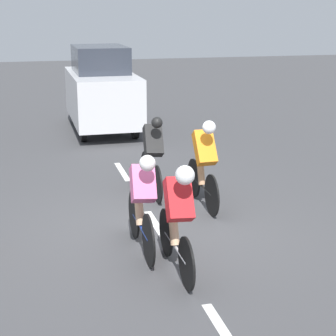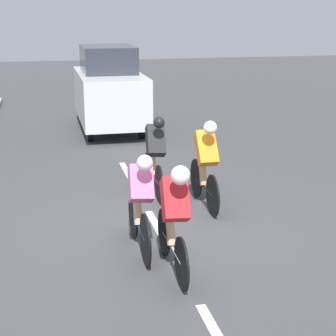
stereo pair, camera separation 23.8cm
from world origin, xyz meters
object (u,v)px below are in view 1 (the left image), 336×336
(cyclist_pink, at_px, (142,201))
(cyclist_orange, at_px, (204,161))
(cyclist_black, at_px, (153,154))
(cyclist_red, at_px, (178,215))
(support_car, at_px, (102,90))

(cyclist_pink, distance_m, cyclist_orange, 2.12)
(cyclist_black, xyz_separation_m, cyclist_pink, (0.70, 2.42, -0.01))
(cyclist_red, bearing_deg, cyclist_orange, -115.13)
(cyclist_black, bearing_deg, cyclist_red, 82.98)
(cyclist_black, relative_size, cyclist_orange, 0.99)
(cyclist_black, xyz_separation_m, cyclist_orange, (-0.71, 0.84, 0.04))
(cyclist_red, relative_size, support_car, 0.44)
(cyclist_pink, height_order, cyclist_orange, cyclist_orange)
(cyclist_pink, relative_size, cyclist_red, 1.02)
(cyclist_orange, distance_m, support_car, 6.83)
(cyclist_orange, height_order, cyclist_red, cyclist_orange)
(cyclist_pink, bearing_deg, cyclist_black, -106.04)
(cyclist_black, relative_size, support_car, 0.44)
(cyclist_orange, relative_size, support_car, 0.44)
(cyclist_orange, bearing_deg, support_car, -83.25)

